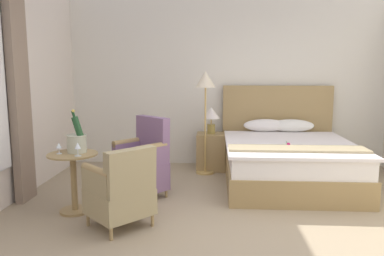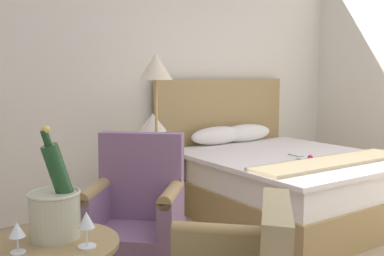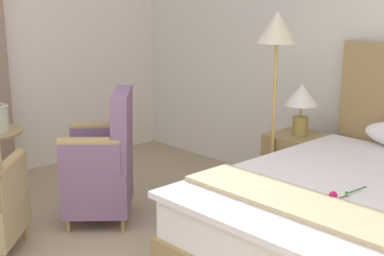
# 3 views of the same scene
# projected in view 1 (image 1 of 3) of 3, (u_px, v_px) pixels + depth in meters

# --- Properties ---
(ground_plane) EXTENTS (7.37, 7.37, 0.00)m
(ground_plane) POSITION_uv_depth(u_px,v_px,m) (233.00, 235.00, 3.76)
(ground_plane) COLOR tan
(wall_headboard_side) EXTENTS (5.51, 0.12, 2.98)m
(wall_headboard_side) POSITION_uv_depth(u_px,v_px,m) (226.00, 79.00, 6.49)
(wall_headboard_side) COLOR silver
(wall_headboard_side) RESTS_ON ground
(bed) EXTENTS (1.84, 2.16, 1.39)m
(bed) POSITION_uv_depth(u_px,v_px,m) (287.00, 159.00, 5.47)
(bed) COLOR #9B7E4C
(bed) RESTS_ON ground
(nightstand) EXTENTS (0.49, 0.44, 0.61)m
(nightstand) POSITION_uv_depth(u_px,v_px,m) (211.00, 152.00, 6.23)
(nightstand) COLOR #9B7E4C
(nightstand) RESTS_ON ground
(bedside_lamp) EXTENTS (0.28, 0.28, 0.44)m
(bedside_lamp) POSITION_uv_depth(u_px,v_px,m) (211.00, 115.00, 6.13)
(bedside_lamp) COLOR olive
(bedside_lamp) RESTS_ON nightstand
(floor_lamp_brass) EXTENTS (0.32, 0.32, 1.63)m
(floor_lamp_brass) POSITION_uv_depth(u_px,v_px,m) (205.00, 89.00, 5.83)
(floor_lamp_brass) COLOR tan
(floor_lamp_brass) RESTS_ON ground
(side_table_round) EXTENTS (0.57, 0.57, 0.70)m
(side_table_round) POSITION_uv_depth(u_px,v_px,m) (74.00, 177.00, 4.32)
(side_table_round) COLOR #9B7E4C
(side_table_round) RESTS_ON ground
(champagne_bucket) EXTENTS (0.23, 0.23, 0.50)m
(champagne_bucket) POSITION_uv_depth(u_px,v_px,m) (77.00, 141.00, 4.32)
(champagne_bucket) COLOR #B8BB9F
(champagne_bucket) RESTS_ON side_table_round
(wine_glass_near_bucket) EXTENTS (0.07, 0.07, 0.13)m
(wine_glass_near_bucket) POSITION_uv_depth(u_px,v_px,m) (59.00, 146.00, 4.25)
(wine_glass_near_bucket) COLOR white
(wine_glass_near_bucket) RESTS_ON side_table_round
(wine_glass_near_edge) EXTENTS (0.08, 0.08, 0.15)m
(wine_glass_near_edge) POSITION_uv_depth(u_px,v_px,m) (78.00, 147.00, 4.13)
(wine_glass_near_edge) COLOR white
(wine_glass_near_edge) RESTS_ON side_table_round
(armchair_by_window) EXTENTS (0.77, 0.77, 1.04)m
(armchair_by_window) POSITION_uv_depth(u_px,v_px,m) (144.00, 163.00, 4.89)
(armchair_by_window) COLOR #9B7E4C
(armchair_by_window) RESTS_ON ground
(armchair_facing_bed) EXTENTS (0.80, 0.80, 0.87)m
(armchair_facing_bed) POSITION_uv_depth(u_px,v_px,m) (121.00, 190.00, 3.89)
(armchair_facing_bed) COLOR #9B7E4C
(armchair_facing_bed) RESTS_ON ground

